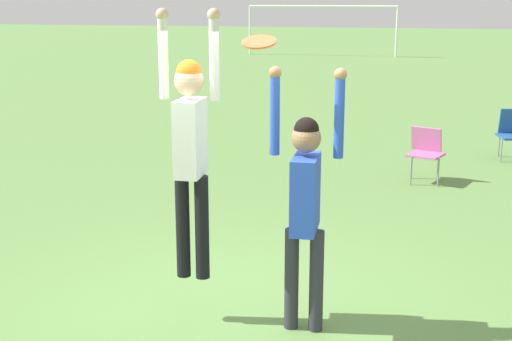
{
  "coord_description": "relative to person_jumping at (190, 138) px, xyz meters",
  "views": [
    {
      "loc": [
        1.51,
        -5.68,
        2.77
      ],
      "look_at": [
        0.11,
        0.14,
        1.3
      ],
      "focal_mm": 50.0,
      "sensor_mm": 36.0,
      "label": 1
    }
  ],
  "objects": [
    {
      "name": "person_defending",
      "position": [
        0.96,
        0.04,
        -0.43
      ],
      "size": [
        0.62,
        0.48,
        2.23
      ],
      "rotation": [
        0.0,
        0.0,
        -1.53
      ],
      "color": "#2D2D38",
      "rests_on": "ground_plane"
    },
    {
      "name": "ground_plane",
      "position": [
        0.37,
        0.18,
        -1.62
      ],
      "size": [
        120.0,
        120.0,
        0.0
      ],
      "primitive_type": "plane",
      "color": "#608C47"
    },
    {
      "name": "camping_chair_2",
      "position": [
        1.92,
        5.42,
        -1.12
      ],
      "size": [
        0.6,
        0.64,
        0.82
      ],
      "rotation": [
        0.0,
        0.0,
        2.79
      ],
      "color": "gray",
      "rests_on": "ground_plane"
    },
    {
      "name": "frisbee",
      "position": [
        0.63,
        -0.18,
        0.81
      ],
      "size": [
        0.27,
        0.26,
        0.09
      ],
      "color": "#E04C23"
    },
    {
      "name": "person_jumping",
      "position": [
        0.0,
        0.0,
        0.0
      ],
      "size": [
        0.54,
        0.39,
        2.28
      ],
      "rotation": [
        0.0,
        0.0,
        1.61
      ],
      "color": "black",
      "rests_on": "ground_plane"
    },
    {
      "name": "soccer_goal",
      "position": [
        -3.09,
        28.58,
        0.22
      ],
      "size": [
        7.1,
        0.1,
        2.35
      ],
      "color": "white",
      "rests_on": "ground_plane"
    }
  ]
}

